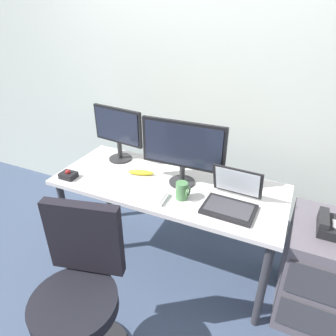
{
  "coord_description": "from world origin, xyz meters",
  "views": [
    {
      "loc": [
        0.74,
        -1.62,
        1.8
      ],
      "look_at": [
        0.0,
        0.0,
        0.83
      ],
      "focal_mm": 32.11,
      "sensor_mm": 36.0,
      "label": 1
    }
  ],
  "objects_px": {
    "desk_phone": "(332,226)",
    "monitor_side": "(118,130)",
    "trackball_mouse": "(68,175)",
    "monitor_main": "(183,148)",
    "keyboard": "(137,193)",
    "coffee_mug": "(182,191)",
    "laptop": "(232,199)",
    "banana": "(141,172)",
    "file_cabinet": "(318,272)",
    "office_chair": "(81,301)"
  },
  "relations": [
    {
      "from": "keyboard",
      "to": "coffee_mug",
      "type": "height_order",
      "value": "coffee_mug"
    },
    {
      "from": "file_cabinet",
      "to": "monitor_side",
      "type": "height_order",
      "value": "monitor_side"
    },
    {
      "from": "keyboard",
      "to": "coffee_mug",
      "type": "relative_size",
      "value": 3.64
    },
    {
      "from": "laptop",
      "to": "banana",
      "type": "height_order",
      "value": "laptop"
    },
    {
      "from": "office_chair",
      "to": "trackball_mouse",
      "type": "xyz_separation_m",
      "value": [
        -0.57,
        0.63,
        0.29
      ]
    },
    {
      "from": "file_cabinet",
      "to": "monitor_side",
      "type": "bearing_deg",
      "value": 173.09
    },
    {
      "from": "desk_phone",
      "to": "office_chair",
      "type": "height_order",
      "value": "office_chair"
    },
    {
      "from": "monitor_main",
      "to": "laptop",
      "type": "relative_size",
      "value": 1.79
    },
    {
      "from": "office_chair",
      "to": "banana",
      "type": "xyz_separation_m",
      "value": [
        -0.12,
        0.88,
        0.29
      ]
    },
    {
      "from": "monitor_main",
      "to": "banana",
      "type": "height_order",
      "value": "monitor_main"
    },
    {
      "from": "office_chair",
      "to": "banana",
      "type": "height_order",
      "value": "office_chair"
    },
    {
      "from": "monitor_side",
      "to": "laptop",
      "type": "relative_size",
      "value": 1.35
    },
    {
      "from": "trackball_mouse",
      "to": "banana",
      "type": "height_order",
      "value": "trackball_mouse"
    },
    {
      "from": "trackball_mouse",
      "to": "banana",
      "type": "xyz_separation_m",
      "value": [
        0.45,
        0.25,
        -0.0
      ]
    },
    {
      "from": "banana",
      "to": "monitor_side",
      "type": "bearing_deg",
      "value": 150.82
    },
    {
      "from": "keyboard",
      "to": "monitor_main",
      "type": "bearing_deg",
      "value": 50.95
    },
    {
      "from": "trackball_mouse",
      "to": "monitor_side",
      "type": "bearing_deg",
      "value": 66.37
    },
    {
      "from": "monitor_main",
      "to": "laptop",
      "type": "xyz_separation_m",
      "value": [
        0.38,
        -0.13,
        -0.21
      ]
    },
    {
      "from": "desk_phone",
      "to": "banana",
      "type": "bearing_deg",
      "value": 177.72
    },
    {
      "from": "keyboard",
      "to": "trackball_mouse",
      "type": "relative_size",
      "value": 3.79
    },
    {
      "from": "desk_phone",
      "to": "trackball_mouse",
      "type": "bearing_deg",
      "value": -173.3
    },
    {
      "from": "coffee_mug",
      "to": "banana",
      "type": "relative_size",
      "value": 0.6
    },
    {
      "from": "coffee_mug",
      "to": "banana",
      "type": "xyz_separation_m",
      "value": [
        -0.39,
        0.15,
        -0.04
      ]
    },
    {
      "from": "file_cabinet",
      "to": "monitor_main",
      "type": "distance_m",
      "value": 1.15
    },
    {
      "from": "file_cabinet",
      "to": "trackball_mouse",
      "type": "xyz_separation_m",
      "value": [
        -1.72,
        -0.22,
        0.4
      ]
    },
    {
      "from": "monitor_side",
      "to": "banana",
      "type": "xyz_separation_m",
      "value": [
        0.27,
        -0.15,
        -0.23
      ]
    },
    {
      "from": "desk_phone",
      "to": "laptop",
      "type": "distance_m",
      "value": 0.57
    },
    {
      "from": "desk_phone",
      "to": "monitor_main",
      "type": "relative_size",
      "value": 0.35
    },
    {
      "from": "keyboard",
      "to": "file_cabinet",
      "type": "bearing_deg",
      "value": 9.98
    },
    {
      "from": "monitor_main",
      "to": "coffee_mug",
      "type": "distance_m",
      "value": 0.28
    },
    {
      "from": "keyboard",
      "to": "trackball_mouse",
      "type": "xyz_separation_m",
      "value": [
        -0.55,
        -0.01,
        0.01
      ]
    },
    {
      "from": "file_cabinet",
      "to": "laptop",
      "type": "bearing_deg",
      "value": -173.06
    },
    {
      "from": "trackball_mouse",
      "to": "coffee_mug",
      "type": "height_order",
      "value": "coffee_mug"
    },
    {
      "from": "monitor_side",
      "to": "keyboard",
      "type": "height_order",
      "value": "monitor_side"
    },
    {
      "from": "trackball_mouse",
      "to": "desk_phone",
      "type": "bearing_deg",
      "value": 6.7
    },
    {
      "from": "coffee_mug",
      "to": "banana",
      "type": "height_order",
      "value": "coffee_mug"
    },
    {
      "from": "monitor_side",
      "to": "keyboard",
      "type": "relative_size",
      "value": 1.04
    },
    {
      "from": "keyboard",
      "to": "trackball_mouse",
      "type": "height_order",
      "value": "trackball_mouse"
    },
    {
      "from": "monitor_main",
      "to": "banana",
      "type": "distance_m",
      "value": 0.4
    },
    {
      "from": "desk_phone",
      "to": "trackball_mouse",
      "type": "xyz_separation_m",
      "value": [
        -1.71,
        -0.2,
        0.03
      ]
    },
    {
      "from": "laptop",
      "to": "desk_phone",
      "type": "bearing_deg",
      "value": 5.39
    },
    {
      "from": "monitor_side",
      "to": "office_chair",
      "type": "bearing_deg",
      "value": -69.2
    },
    {
      "from": "coffee_mug",
      "to": "laptop",
      "type": "bearing_deg",
      "value": 9.27
    },
    {
      "from": "office_chair",
      "to": "keyboard",
      "type": "distance_m",
      "value": 0.7
    },
    {
      "from": "monitor_main",
      "to": "laptop",
      "type": "bearing_deg",
      "value": -18.32
    },
    {
      "from": "desk_phone",
      "to": "monitor_side",
      "type": "bearing_deg",
      "value": 172.45
    },
    {
      "from": "coffee_mug",
      "to": "banana",
      "type": "bearing_deg",
      "value": 158.35
    },
    {
      "from": "desk_phone",
      "to": "coffee_mug",
      "type": "xyz_separation_m",
      "value": [
        -0.87,
        -0.1,
        0.06
      ]
    },
    {
      "from": "file_cabinet",
      "to": "laptop",
      "type": "relative_size",
      "value": 2.1
    },
    {
      "from": "banana",
      "to": "desk_phone",
      "type": "bearing_deg",
      "value": -2.28
    }
  ]
}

